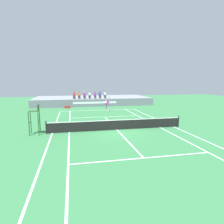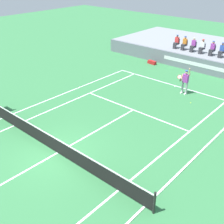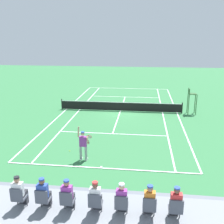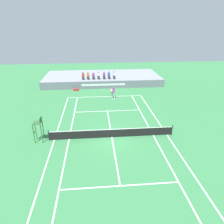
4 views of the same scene
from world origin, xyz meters
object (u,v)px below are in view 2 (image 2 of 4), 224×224
at_px(spectator_seated_0, 176,42).
at_px(tennis_ball, 191,103).
at_px(spectator_seated_4, 212,49).
at_px(tennis_player, 185,81).
at_px(equipment_bag, 152,62).
at_px(spectator_seated_1, 184,43).
at_px(spectator_seated_5, 222,50).
at_px(spectator_seated_2, 193,45).
at_px(spectator_seated_3, 202,47).

relative_size(spectator_seated_0, tennis_ball, 18.60).
relative_size(spectator_seated_4, tennis_player, 0.61).
bearing_deg(equipment_bag, spectator_seated_1, 48.64).
distance_m(spectator_seated_5, tennis_player, 6.54).
xyz_separation_m(tennis_player, tennis_ball, (1.18, -1.13, -0.96)).
height_order(tennis_player, tennis_ball, tennis_player).
bearing_deg(spectator_seated_5, spectator_seated_2, 180.00).
distance_m(spectator_seated_4, spectator_seated_5, 0.85).
bearing_deg(spectator_seated_4, spectator_seated_3, 180.00).
xyz_separation_m(spectator_seated_2, tennis_player, (2.82, -6.48, -0.90)).
height_order(spectator_seated_0, tennis_ball, spectator_seated_0).
bearing_deg(spectator_seated_0, spectator_seated_1, 0.00).
distance_m(spectator_seated_2, equipment_bag, 4.08).
xyz_separation_m(spectator_seated_0, spectator_seated_5, (4.46, 0.00, 0.00)).
bearing_deg(tennis_ball, spectator_seated_2, 117.75).
height_order(spectator_seated_1, spectator_seated_4, same).
xyz_separation_m(spectator_seated_2, tennis_ball, (4.00, -7.60, -1.86)).
bearing_deg(spectator_seated_2, spectator_seated_1, 180.00).
bearing_deg(equipment_bag, spectator_seated_3, 30.91).
height_order(spectator_seated_0, spectator_seated_4, same).
bearing_deg(spectator_seated_5, tennis_ball, -80.27).
height_order(spectator_seated_2, spectator_seated_5, same).
bearing_deg(spectator_seated_4, spectator_seated_5, 0.00).
distance_m(spectator_seated_1, equipment_bag, 3.48).
bearing_deg(spectator_seated_5, spectator_seated_4, 180.00).
xyz_separation_m(spectator_seated_4, tennis_player, (0.98, -6.48, -0.90)).
height_order(spectator_seated_3, spectator_seated_4, same).
relative_size(spectator_seated_3, tennis_ball, 18.60).
relative_size(spectator_seated_1, spectator_seated_3, 1.00).
bearing_deg(spectator_seated_2, spectator_seated_5, 0.00).
xyz_separation_m(spectator_seated_4, equipment_bag, (-4.75, -2.27, -1.73)).
bearing_deg(spectator_seated_5, spectator_seated_1, 180.00).
bearing_deg(spectator_seated_1, tennis_ball, -57.12).
bearing_deg(tennis_ball, tennis_player, 136.19).
distance_m(tennis_player, equipment_bag, 7.16).
distance_m(spectator_seated_2, spectator_seated_5, 2.70).
height_order(spectator_seated_2, spectator_seated_4, same).
distance_m(spectator_seated_4, equipment_bag, 5.54).
xyz_separation_m(spectator_seated_5, tennis_player, (0.13, -6.48, -0.90)).
height_order(spectator_seated_1, spectator_seated_5, same).
bearing_deg(equipment_bag, spectator_seated_2, 37.92).
xyz_separation_m(spectator_seated_5, tennis_ball, (1.30, -7.60, -1.86)).
relative_size(spectator_seated_2, spectator_seated_4, 1.00).
xyz_separation_m(spectator_seated_2, spectator_seated_3, (0.88, 0.00, 0.00)).
distance_m(spectator_seated_3, spectator_seated_4, 0.97).
relative_size(spectator_seated_0, spectator_seated_5, 1.00).
bearing_deg(spectator_seated_3, equipment_bag, -149.09).
relative_size(spectator_seated_2, tennis_player, 0.61).
bearing_deg(spectator_seated_5, tennis_player, -88.87).
bearing_deg(spectator_seated_3, tennis_player, -73.26).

